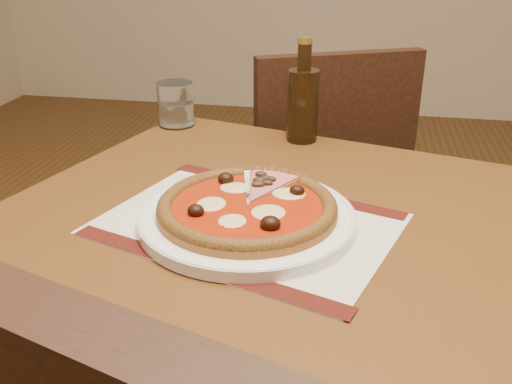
# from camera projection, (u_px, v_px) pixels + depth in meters

# --- Properties ---
(table) EXTENTS (0.98, 0.98, 0.75)m
(table) POSITION_uv_depth(u_px,v_px,m) (254.00, 269.00, 0.95)
(table) COLOR brown
(table) RESTS_ON ground
(chair_far) EXTENTS (0.56, 0.56, 0.90)m
(chair_far) POSITION_uv_depth(u_px,v_px,m) (319.00, 184.00, 1.60)
(chair_far) COLOR black
(chair_far) RESTS_ON ground
(placemat) EXTENTS (0.51, 0.43, 0.00)m
(placemat) POSITION_uv_depth(u_px,v_px,m) (247.00, 224.00, 0.87)
(placemat) COLOR beige
(placemat) RESTS_ON table
(plate) EXTENTS (0.33, 0.33, 0.02)m
(plate) POSITION_uv_depth(u_px,v_px,m) (247.00, 218.00, 0.87)
(plate) COLOR white
(plate) RESTS_ON placemat
(pizza) EXTENTS (0.27, 0.27, 0.04)m
(pizza) POSITION_uv_depth(u_px,v_px,m) (247.00, 207.00, 0.86)
(pizza) COLOR #A26727
(pizza) RESTS_ON plate
(ham_slice) EXTENTS (0.10, 0.14, 0.02)m
(ham_slice) POSITION_uv_depth(u_px,v_px,m) (272.00, 187.00, 0.93)
(ham_slice) COLOR #A26727
(ham_slice) RESTS_ON plate
(water_glass) EXTENTS (0.09, 0.09, 0.10)m
(water_glass) POSITION_uv_depth(u_px,v_px,m) (176.00, 104.00, 1.30)
(water_glass) COLOR white
(water_glass) RESTS_ON table
(bottle) EXTENTS (0.06, 0.06, 0.22)m
(bottle) POSITION_uv_depth(u_px,v_px,m) (303.00, 102.00, 1.19)
(bottle) COLOR black
(bottle) RESTS_ON table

